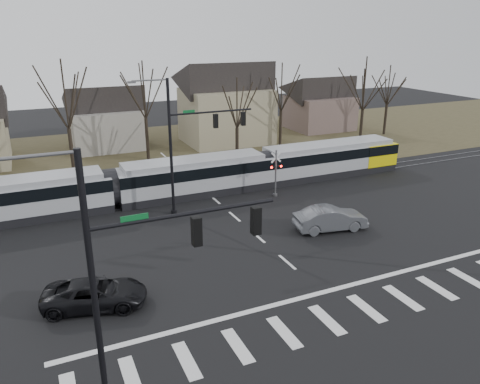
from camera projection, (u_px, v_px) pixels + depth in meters
name	position (u px, v px, depth m)	size (l,w,h in m)	color
ground	(305.00, 277.00, 26.79)	(140.00, 140.00, 0.00)	black
grass_verge	(159.00, 151.00, 54.29)	(140.00, 28.00, 0.01)	#38331E
crosswalk	(347.00, 314.00, 23.35)	(27.00, 2.60, 0.01)	silver
stop_line	(322.00, 292.00, 25.24)	(28.00, 0.35, 0.01)	silver
lane_dashes	(207.00, 193.00, 40.54)	(0.18, 30.00, 0.01)	silver
rail_pair	(208.00, 193.00, 40.36)	(90.00, 1.52, 0.06)	#59595E
tram	(193.00, 175.00, 39.49)	(41.81, 3.10, 3.17)	gray
sedan	(330.00, 219.00, 32.84)	(5.36, 2.65, 1.69)	#4F5257
suv	(95.00, 294.00, 23.77)	(5.62, 3.68, 1.44)	black
signal_pole_near_left	(142.00, 274.00, 15.69)	(9.28, 0.44, 10.20)	black
signal_pole_far	(191.00, 139.00, 34.70)	(9.28, 0.44, 10.20)	black
rail_crossing_signal	(276.00, 175.00, 39.10)	(1.08, 0.36, 4.00)	#59595B
tree_row	(190.00, 115.00, 48.25)	(59.20, 7.20, 10.00)	black
house_b	(106.00, 114.00, 54.47)	(8.64, 7.56, 7.65)	gray
house_c	(226.00, 100.00, 56.91)	(10.80, 8.64, 10.10)	gray
house_d	(320.00, 100.00, 64.88)	(8.64, 7.56, 7.65)	brown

